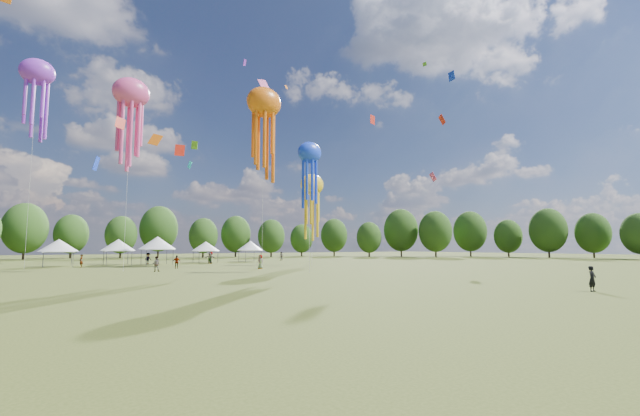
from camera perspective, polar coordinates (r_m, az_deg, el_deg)
ground at (r=24.59m, az=23.05°, el=-11.43°), size 300.00×300.00×0.00m
observer_main at (r=30.64m, az=33.70°, el=-8.21°), size 0.59×0.40×1.57m
spectator_near at (r=48.85m, az=-21.86°, el=-7.26°), size 1.01×0.91×1.69m
spectators_far at (r=67.00m, az=-15.65°, el=-6.79°), size 35.69×25.94×1.92m
festival_tents at (r=69.93m, az=-21.34°, el=-4.83°), size 34.66×9.51×4.30m
show_kites at (r=56.80m, az=-15.09°, el=10.68°), size 38.19×27.16×26.63m
small_kites at (r=63.58m, az=-14.15°, el=20.02°), size 66.92×53.40×45.39m
treeline at (r=77.74m, az=-21.85°, el=-2.22°), size 201.57×95.24×13.43m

